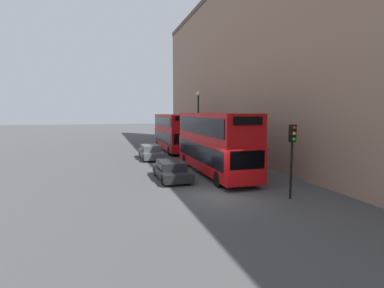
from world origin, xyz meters
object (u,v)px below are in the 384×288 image
bus_leading (214,141)px  car_dark_sedan (172,169)px  pedestrian (194,143)px  traffic_light (292,146)px  car_hatchback (151,152)px  bus_second_in_queue (173,131)px

bus_leading → car_dark_sedan: size_ratio=2.39×
pedestrian → bus_leading: bearing=-101.1°
traffic_light → pedestrian: (1.03, 20.68, -2.02)m
car_dark_sedan → traffic_light: traffic_light is taller
car_hatchback → car_dark_sedan: bearing=-90.0°
car_dark_sedan → car_hatchback: (0.00, 9.22, 0.05)m
bus_second_in_queue → car_hatchback: bearing=-123.9°
car_hatchback → pedestrian: (6.05, 5.11, 0.09)m
car_hatchback → traffic_light: (5.02, -15.57, 2.11)m
car_hatchback → traffic_light: size_ratio=1.13×
bus_leading → bus_second_in_queue: bearing=90.0°
bus_second_in_queue → pedestrian: size_ratio=5.75×
car_hatchback → traffic_light: 16.49m
car_hatchback → bus_leading: bearing=-68.0°
pedestrian → car_dark_sedan: bearing=-112.9°
car_dark_sedan → car_hatchback: 9.22m
traffic_light → bus_leading: bearing=102.7°
bus_second_in_queue → bus_leading: bearing=-90.0°
traffic_light → car_dark_sedan: bearing=128.4°
car_dark_sedan → traffic_light: size_ratio=1.14×
traffic_light → pedestrian: size_ratio=2.26×
car_dark_sedan → pedestrian: bearing=67.1°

